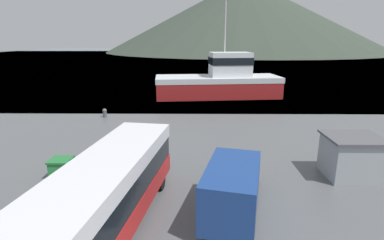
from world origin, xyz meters
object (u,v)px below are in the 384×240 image
tour_bus (109,190)px  fishing_boat (220,80)px  delivery_van (234,185)px  storage_bin (62,168)px  dock_kiosk (352,156)px

tour_bus → fishing_boat: bearing=85.5°
delivery_van → storage_bin: size_ratio=5.49×
fishing_boat → dock_kiosk: 25.17m
fishing_boat → dock_kiosk: bearing=-173.5°
delivery_van → storage_bin: bearing=173.5°
dock_kiosk → tour_bus: bearing=-157.6°
tour_bus → storage_bin: 6.38m
delivery_van → fishing_boat: (1.59, 28.20, 0.91)m
storage_bin → fishing_boat: bearing=66.4°
tour_bus → fishing_boat: 30.34m
tour_bus → storage_bin: bearing=139.1°
delivery_van → fishing_boat: fishing_boat is taller
tour_bus → fishing_boat: fishing_boat is taller
tour_bus → fishing_boat: size_ratio=0.63×
delivery_van → fishing_boat: 28.26m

